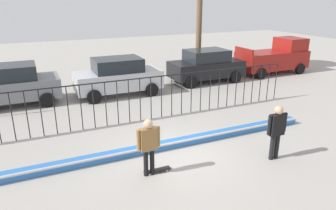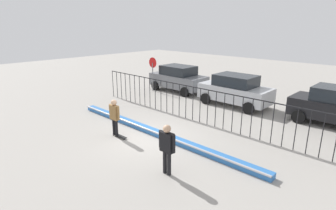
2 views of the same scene
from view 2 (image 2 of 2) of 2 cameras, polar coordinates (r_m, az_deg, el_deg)
name	(u,v)px [view 2 (image 2 of 2)]	position (r m, az deg, el deg)	size (l,w,h in m)	color
ground_plane	(148,137)	(12.18, -4.18, -6.78)	(60.00, 60.00, 0.00)	#9E9991
bowl_coping_ledge	(155,132)	(12.39, -2.78, -5.73)	(11.00, 0.40, 0.27)	#2D6BB7
perimeter_fence	(193,100)	(13.98, 5.26, 1.11)	(14.04, 0.04, 1.79)	black
skateboarder	(114,115)	(12.16, -11.18, -1.98)	(0.68, 0.26, 1.69)	black
skateboard	(120,136)	(12.32, -10.07, -6.44)	(0.80, 0.20, 0.07)	black
camera_operator	(167,145)	(8.94, -0.22, -8.41)	(0.71, 0.27, 1.75)	black
parked_car_gray	(178,78)	(20.20, 2.15, 5.64)	(4.30, 2.12, 1.90)	slate
parked_car_silver	(235,90)	(17.05, 13.90, 3.08)	(4.30, 2.12, 1.90)	#B7BABF
stop_sign	(153,69)	(20.15, -3.23, 7.46)	(0.76, 0.07, 2.50)	slate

